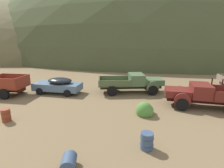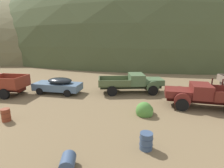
{
  "view_description": "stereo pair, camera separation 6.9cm",
  "coord_description": "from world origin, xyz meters",
  "px_view_note": "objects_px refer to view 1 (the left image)",
  "views": [
    {
      "loc": [
        10.66,
        -7.96,
        5.3
      ],
      "look_at": [
        9.34,
        8.38,
        1.07
      ],
      "focal_mm": 28.35,
      "sensor_mm": 36.0,
      "label": 1
    },
    {
      "loc": [
        10.73,
        -7.96,
        5.3
      ],
      "look_at": [
        9.34,
        8.38,
        1.07
      ],
      "focal_mm": 28.35,
      "sensor_mm": 36.0,
      "label": 2
    }
  ],
  "objects_px": {
    "truck_oxblood": "(202,95)",
    "oil_drum_by_truck": "(147,141)",
    "car_chalk_blue": "(56,85)",
    "oil_drum_tipped": "(69,162)",
    "truck_weathered_green": "(135,83)",
    "oil_drum_spare": "(6,115)"
  },
  "relations": [
    {
      "from": "car_chalk_blue",
      "to": "oil_drum_spare",
      "type": "distance_m",
      "value": 6.43
    },
    {
      "from": "oil_drum_tipped",
      "to": "oil_drum_by_truck",
      "type": "height_order",
      "value": "oil_drum_by_truck"
    },
    {
      "from": "truck_weathered_green",
      "to": "oil_drum_spare",
      "type": "relative_size",
      "value": 7.76
    },
    {
      "from": "oil_drum_by_truck",
      "to": "car_chalk_blue",
      "type": "bearing_deg",
      "value": 132.64
    },
    {
      "from": "oil_drum_tipped",
      "to": "oil_drum_spare",
      "type": "bearing_deg",
      "value": 144.15
    },
    {
      "from": "oil_drum_tipped",
      "to": "truck_oxblood",
      "type": "bearing_deg",
      "value": 42.49
    },
    {
      "from": "truck_weathered_green",
      "to": "truck_oxblood",
      "type": "bearing_deg",
      "value": -44.61
    },
    {
      "from": "car_chalk_blue",
      "to": "oil_drum_tipped",
      "type": "height_order",
      "value": "car_chalk_blue"
    },
    {
      "from": "truck_oxblood",
      "to": "oil_drum_tipped",
      "type": "xyz_separation_m",
      "value": [
        -8.24,
        -7.55,
        -0.69
      ]
    },
    {
      "from": "car_chalk_blue",
      "to": "truck_weathered_green",
      "type": "xyz_separation_m",
      "value": [
        7.85,
        0.9,
        0.18
      ]
    },
    {
      "from": "truck_oxblood",
      "to": "oil_drum_by_truck",
      "type": "bearing_deg",
      "value": 59.52
    },
    {
      "from": "truck_oxblood",
      "to": "oil_drum_spare",
      "type": "relative_size",
      "value": 7.83
    },
    {
      "from": "car_chalk_blue",
      "to": "truck_weathered_green",
      "type": "relative_size",
      "value": 0.77
    },
    {
      "from": "oil_drum_tipped",
      "to": "oil_drum_by_truck",
      "type": "distance_m",
      "value": 3.78
    },
    {
      "from": "oil_drum_tipped",
      "to": "oil_drum_spare",
      "type": "distance_m",
      "value": 6.78
    },
    {
      "from": "oil_drum_tipped",
      "to": "oil_drum_spare",
      "type": "xyz_separation_m",
      "value": [
        -5.5,
        3.97,
        0.12
      ]
    },
    {
      "from": "truck_weathered_green",
      "to": "oil_drum_by_truck",
      "type": "relative_size",
      "value": 7.65
    },
    {
      "from": "truck_weathered_green",
      "to": "truck_oxblood",
      "type": "relative_size",
      "value": 0.99
    },
    {
      "from": "truck_weathered_green",
      "to": "oil_drum_spare",
      "type": "distance_m",
      "value": 11.39
    },
    {
      "from": "truck_oxblood",
      "to": "oil_drum_spare",
      "type": "bearing_deg",
      "value": 23.6
    },
    {
      "from": "truck_oxblood",
      "to": "car_chalk_blue",
      "type": "bearing_deg",
      "value": -3.22
    },
    {
      "from": "truck_oxblood",
      "to": "oil_drum_by_truck",
      "type": "height_order",
      "value": "truck_oxblood"
    }
  ]
}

